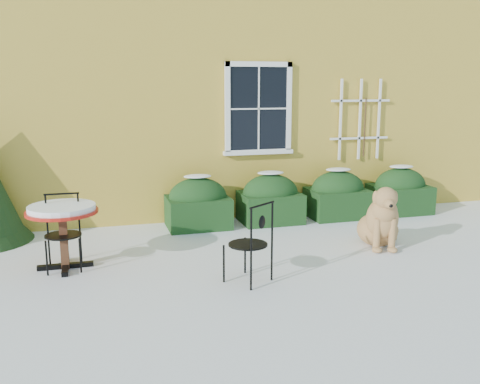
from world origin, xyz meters
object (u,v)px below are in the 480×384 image
object	(u,v)px
bistro_table	(62,216)
patio_chair_near	(251,243)
patio_chair_far	(63,232)
dog	(381,221)

from	to	relation	value
bistro_table	patio_chair_near	world-z (taller)	patio_chair_near
bistro_table	patio_chair_far	size ratio (longest dim) A/B	0.94
bistro_table	patio_chair_far	xyz separation A→B (m)	(-0.00, 0.02, -0.22)
patio_chair_near	dog	size ratio (longest dim) A/B	0.97
patio_chair_near	patio_chair_far	size ratio (longest dim) A/B	1.03
patio_chair_near	patio_chair_far	distance (m)	2.52
patio_chair_near	patio_chair_far	xyz separation A→B (m)	(-2.23, 1.18, -0.01)
patio_chair_far	dog	bearing A→B (deg)	-3.36
patio_chair_far	patio_chair_near	bearing A→B (deg)	-27.17
bistro_table	patio_chair_far	distance (m)	0.22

